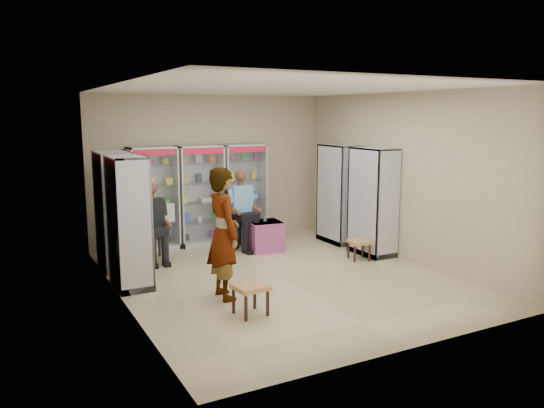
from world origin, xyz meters
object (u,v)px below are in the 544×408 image
cabinet_left_far (114,211)px  wooden_chair (152,235)px  cabinet_back_left (154,199)px  pink_trunk (265,236)px  cabinet_left_near (129,222)px  standing_man (223,234)px  cabinet_back_right (243,192)px  woven_stool_a (359,250)px  seated_shopkeeper (240,212)px  office_chair (239,219)px  cabinet_back_mid (200,195)px  cabinet_right_near (373,202)px  woven_stool_b (250,300)px  cabinet_right_far (339,194)px

cabinet_left_far → wooden_chair: bearing=106.4°
cabinet_back_left → pink_trunk: (1.86, -1.08, -0.71)m
cabinet_left_near → standing_man: size_ratio=1.06×
cabinet_back_right → woven_stool_a: bearing=-64.4°
cabinet_left_far → seated_shopkeeper: bearing=96.0°
office_chair → woven_stool_a: bearing=-55.1°
pink_trunk → cabinet_back_left: bearing=150.0°
cabinet_back_left → cabinet_left_near: 2.23m
cabinet_back_mid → cabinet_right_near: 3.41m
cabinet_back_left → seated_shopkeeper: bearing=-23.7°
cabinet_right_near → office_chair: cabinet_right_near is taller
woven_stool_a → cabinet_left_near: bearing=174.1°
cabinet_left_far → wooden_chair: (0.68, 0.20, -0.53)m
cabinet_back_mid → cabinet_left_far: bearing=-153.7°
office_chair → woven_stool_a: 2.42m
standing_man → woven_stool_b: bearing=-175.5°
standing_man → cabinet_back_right: bearing=-28.0°
pink_trunk → woven_stool_a: size_ratio=1.68×
cabinet_back_right → cabinet_right_near: bearing=-53.8°
cabinet_back_mid → cabinet_left_near: bearing=-132.8°
cabinet_right_near → standing_man: cabinet_right_near is taller
cabinet_left_near → woven_stool_b: size_ratio=4.88×
cabinet_back_left → woven_stool_a: bearing=-38.5°
office_chair → seated_shopkeeper: seated_shopkeeper is taller
cabinet_back_mid → office_chair: 0.95m
cabinet_back_mid → cabinet_right_far: 2.82m
cabinet_left_near → woven_stool_a: 4.11m
office_chair → woven_stool_a: size_ratio=3.20×
cabinet_left_near → woven_stool_a: size_ratio=5.62×
woven_stool_a → woven_stool_b: 3.26m
cabinet_back_right → cabinet_right_near: 2.76m
cabinet_back_mid → pink_trunk: (0.91, -1.08, -0.71)m
cabinet_back_left → seated_shopkeeper: (1.53, -0.67, -0.27)m
cabinet_left_far → seated_shopkeeper: cabinet_left_far is taller
cabinet_right_far → seated_shopkeeper: bearing=77.1°
wooden_chair → standing_man: 2.52m
cabinet_left_far → cabinet_left_near: (0.00, -1.10, 0.00)m
wooden_chair → office_chair: (1.78, 0.11, 0.10)m
cabinet_back_mid → office_chair: bearing=-47.1°
cabinet_back_left → cabinet_back_mid: (0.95, 0.00, 0.00)m
cabinet_left_near → pink_trunk: (2.79, 0.95, -0.71)m
cabinet_back_mid → standing_man: cabinet_back_mid is taller
office_chair → pink_trunk: 0.63m
cabinet_back_left → standing_man: cabinet_back_left is taller
cabinet_right_near → cabinet_back_left: bearing=57.7°
cabinet_right_near → wooden_chair: cabinet_right_near is taller
cabinet_right_near → standing_man: size_ratio=1.06×
cabinet_right_far → cabinet_right_near: same height
cabinet_back_right → cabinet_left_near: (-2.83, -2.03, 0.00)m
cabinet_left_near → woven_stool_b: cabinet_left_near is taller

